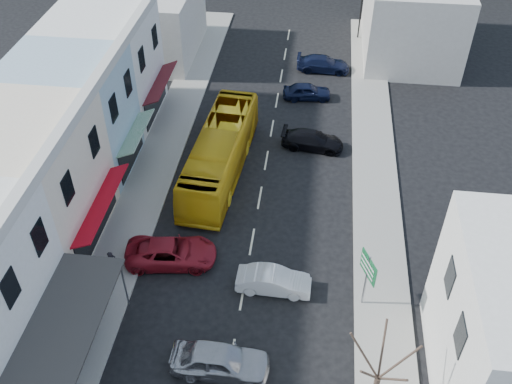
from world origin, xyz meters
name	(u,v)px	position (x,y,z in m)	size (l,w,h in m)	color
ground	(243,294)	(0.00, 0.00, 0.00)	(120.00, 120.00, 0.00)	black
sidewalk_left	(155,169)	(-7.50, 10.00, 0.07)	(3.00, 52.00, 0.15)	gray
sidewalk_right	(376,186)	(7.50, 10.00, 0.07)	(3.00, 52.00, 0.15)	gray
shopfront_row	(42,163)	(-12.49, 5.00, 4.00)	(8.25, 30.00, 8.00)	silver
distant_block_left	(150,21)	(-12.00, 27.00, 3.00)	(8.00, 10.00, 6.00)	#B7B2A8
distant_block_right	(413,14)	(11.00, 30.00, 3.50)	(8.00, 12.00, 7.00)	#B7B2A8
bus	(220,154)	(-2.93, 10.31, 1.55)	(2.50, 11.60, 3.10)	gold
car_silver	(220,362)	(-0.41, -4.71, 0.70)	(1.80, 4.40, 1.40)	#A8A8AD
car_white	(274,281)	(1.63, 0.56, 0.70)	(1.80, 4.40, 1.40)	silver
car_red	(171,253)	(-4.36, 1.91, 0.70)	(1.90, 4.60, 1.40)	maroon
car_black_near	(313,139)	(3.11, 13.92, 0.70)	(1.84, 4.50, 1.40)	black
car_navy_mid	(307,91)	(2.35, 20.58, 0.70)	(1.80, 4.40, 1.40)	black
car_navy_far	(323,63)	(3.50, 25.33, 0.70)	(1.84, 4.50, 1.40)	black
pedestrian_left	(113,263)	(-7.28, 0.48, 1.00)	(0.60, 0.40, 1.70)	black
direction_sign	(366,282)	(6.40, 0.11, 1.83)	(0.82, 1.59, 3.67)	#125A2D
street_tree	(378,378)	(6.55, -6.39, 3.41)	(2.24, 2.24, 6.83)	#3D2D23
traffic_signal	(361,11)	(6.60, 31.98, 2.77)	(0.87, 1.23, 5.54)	black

